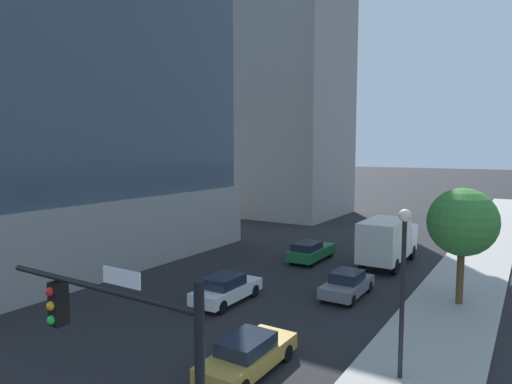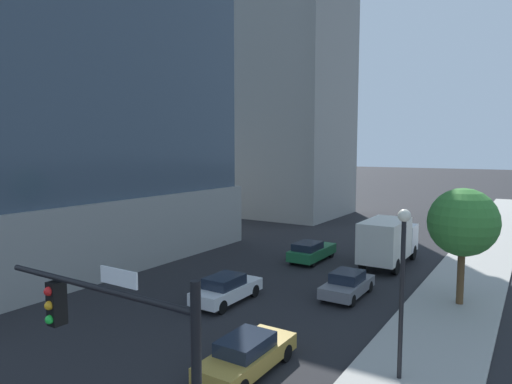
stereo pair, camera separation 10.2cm
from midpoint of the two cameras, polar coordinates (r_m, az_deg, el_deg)
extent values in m
cube|color=#9E9B93|center=(23.31, 22.69, -15.34)|extent=(4.43, 120.00, 0.15)
cube|color=gray|center=(38.21, -25.38, -3.66)|extent=(19.47, 25.03, 4.92)
cube|color=gray|center=(56.36, 4.53, 13.54)|extent=(12.00, 13.02, 32.15)
cube|color=gold|center=(52.08, 6.16, 18.73)|extent=(0.90, 0.90, 40.25)
cylinder|color=black|center=(10.62, -20.28, -11.32)|extent=(5.93, 0.14, 0.14)
cube|color=black|center=(11.84, -24.18, -12.88)|extent=(0.32, 0.36, 1.05)
sphere|color=red|center=(11.64, -25.04, -11.47)|extent=(0.22, 0.22, 0.22)
sphere|color=orange|center=(11.74, -24.97, -13.06)|extent=(0.22, 0.22, 0.22)
sphere|color=green|center=(11.85, -24.90, -14.63)|extent=(0.22, 0.22, 0.22)
cube|color=white|center=(9.85, -17.14, -10.41)|extent=(1.10, 0.04, 0.36)
cylinder|color=black|center=(16.72, 18.04, -13.05)|extent=(0.16, 0.16, 5.62)
sphere|color=silver|center=(16.04, 18.36, -2.86)|extent=(0.44, 0.44, 0.44)
cylinder|color=brown|center=(25.88, 24.56, -9.67)|extent=(0.36, 0.36, 2.99)
sphere|color=#387F33|center=(25.32, 24.82, -3.50)|extent=(3.52, 3.52, 3.52)
cube|color=#1E6638|center=(33.35, 7.04, -7.63)|extent=(1.87, 4.68, 0.69)
cube|color=#19212D|center=(32.51, 6.45, -6.88)|extent=(1.57, 2.20, 0.51)
cylinder|color=black|center=(35.16, 6.92, -7.44)|extent=(0.22, 0.68, 0.68)
cylinder|color=black|center=(34.51, 9.41, -7.72)|extent=(0.22, 0.68, 0.68)
cylinder|color=black|center=(32.39, 4.49, -8.55)|extent=(0.22, 0.68, 0.68)
cylinder|color=black|center=(31.68, 7.16, -8.89)|extent=(0.22, 0.68, 0.68)
cube|color=slate|center=(25.87, 11.47, -11.75)|extent=(1.80, 4.15, 0.60)
cube|color=#19212D|center=(25.69, 11.47, -10.53)|extent=(1.51, 1.86, 0.56)
cylinder|color=black|center=(27.48, 10.94, -11.25)|extent=(0.22, 0.65, 0.65)
cylinder|color=black|center=(26.97, 14.15, -11.64)|extent=(0.22, 0.65, 0.65)
cylinder|color=black|center=(24.99, 8.53, -12.93)|extent=(0.22, 0.65, 0.65)
cylinder|color=black|center=(24.43, 12.04, -13.42)|extent=(0.22, 0.65, 0.65)
cube|color=#AD8938|center=(17.43, -1.17, -20.39)|extent=(1.72, 4.52, 0.61)
cube|color=#19212D|center=(17.10, -1.41, -18.85)|extent=(1.45, 2.13, 0.51)
cylinder|color=black|center=(19.08, -0.50, -18.85)|extent=(0.22, 0.67, 0.67)
cylinder|color=black|center=(18.38, 3.74, -19.85)|extent=(0.22, 0.67, 0.67)
cylinder|color=black|center=(16.84, -6.62, -22.39)|extent=(0.22, 0.67, 0.67)
cube|color=silver|center=(24.49, -3.87, -12.53)|extent=(1.75, 4.44, 0.65)
cube|color=#19212D|center=(24.13, -4.21, -11.31)|extent=(1.47, 2.11, 0.56)
cylinder|color=black|center=(26.17, -3.27, -11.96)|extent=(0.22, 0.70, 0.70)
cylinder|color=black|center=(25.35, -0.36, -12.54)|extent=(0.22, 0.70, 0.70)
cylinder|color=black|center=(23.90, -7.60, -13.72)|extent=(0.22, 0.70, 0.70)
cylinder|color=black|center=(23.00, -4.54, -14.48)|extent=(0.22, 0.70, 0.70)
cube|color=silver|center=(35.41, 17.58, -5.47)|extent=(2.48, 1.94, 1.94)
cube|color=silver|center=(31.98, 15.99, -5.89)|extent=(2.48, 4.84, 2.71)
cylinder|color=black|center=(35.90, 15.84, -7.01)|extent=(0.30, 1.08, 1.08)
cylinder|color=black|center=(35.37, 19.26, -7.30)|extent=(0.30, 1.08, 1.08)
cylinder|color=black|center=(31.49, 13.36, -8.72)|extent=(0.30, 1.08, 1.08)
cylinder|color=black|center=(30.88, 17.25, -9.10)|extent=(0.30, 1.08, 1.08)
camera|label=1|loc=(0.05, -90.13, -0.01)|focal=31.25mm
camera|label=2|loc=(0.05, 89.87, 0.01)|focal=31.25mm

